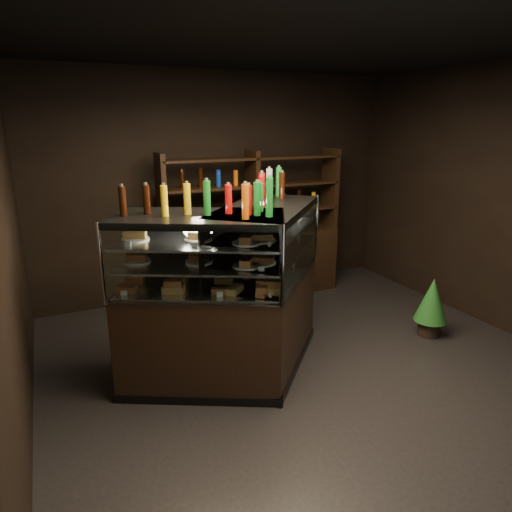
{
  "coord_description": "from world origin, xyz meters",
  "views": [
    {
      "loc": [
        -2.18,
        -3.39,
        2.36
      ],
      "look_at": [
        -0.57,
        0.09,
        1.22
      ],
      "focal_mm": 32.0,
      "sensor_mm": 36.0,
      "label": 1
    }
  ],
  "objects": [
    {
      "name": "ground",
      "position": [
        0.0,
        0.0,
        0.0
      ],
      "size": [
        5.0,
        5.0,
        0.0
      ],
      "primitive_type": "plane",
      "color": "black",
      "rests_on": "ground"
    },
    {
      "name": "back_shelving",
      "position": [
        0.29,
        2.05,
        0.61
      ],
      "size": [
        2.47,
        0.44,
        2.0
      ],
      "rotation": [
        0.0,
        0.0,
        -0.01
      ],
      "color": "black",
      "rests_on": "ground"
    },
    {
      "name": "room_shell",
      "position": [
        0.0,
        0.0,
        1.94
      ],
      "size": [
        5.02,
        5.02,
        3.01
      ],
      "color": "black",
      "rests_on": "ground"
    },
    {
      "name": "bottles_top",
      "position": [
        -0.7,
        0.3,
        1.75
      ],
      "size": [
        1.7,
        0.95,
        0.3
      ],
      "color": "#B20C0A",
      "rests_on": "display_case"
    },
    {
      "name": "food_display",
      "position": [
        -0.7,
        0.3,
        1.22
      ],
      "size": [
        1.87,
        1.09,
        0.49
      ],
      "color": "#C27445",
      "rests_on": "display_case"
    },
    {
      "name": "potted_conifer",
      "position": [
        1.61,
        0.1,
        0.44
      ],
      "size": [
        0.36,
        0.36,
        0.78
      ],
      "rotation": [
        0.0,
        0.0,
        0.32
      ],
      "color": "black",
      "rests_on": "ground"
    },
    {
      "name": "display_case",
      "position": [
        -0.7,
        0.3,
        0.53
      ],
      "size": [
        2.29,
        1.59,
        1.61
      ],
      "rotation": [
        0.0,
        0.0,
        0.18
      ],
      "color": "black",
      "rests_on": "ground"
    }
  ]
}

